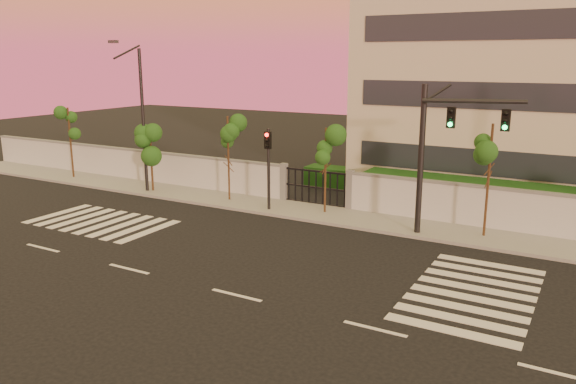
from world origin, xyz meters
name	(u,v)px	position (x,y,z in m)	size (l,w,h in m)	color
ground	(237,295)	(0.00, 0.00, 0.00)	(120.00, 120.00, 0.00)	black
sidewalk	(356,219)	(0.00, 10.50, 0.07)	(60.00, 3.00, 0.15)	gray
perimeter_wall	(369,194)	(0.10, 12.00, 1.07)	(60.00, 0.36, 2.20)	silver
hedge_row	(406,190)	(1.17, 14.74, 0.82)	(41.00, 4.25, 1.80)	#143710
road_markings	(257,255)	(-1.58, 3.76, 0.01)	(57.00, 7.62, 0.02)	silver
street_tree_a	(70,127)	(-20.35, 10.41, 3.51)	(1.44, 1.14, 4.77)	#382314
street_tree_b	(151,145)	(-12.97, 10.06, 2.90)	(1.54, 1.23, 3.94)	#382314
street_tree_c	(228,139)	(-7.63, 10.45, 3.55)	(1.33, 1.06, 4.83)	#382314
street_tree_d	(326,151)	(-1.80, 10.69, 3.32)	(1.36, 1.08, 4.51)	#382314
street_tree_e	(491,155)	(6.16, 10.61, 3.80)	(1.39, 1.11, 5.17)	#382314
traffic_signal_main	(441,143)	(4.24, 9.60, 4.31)	(4.24, 1.39, 6.81)	black
traffic_signal_secondary	(268,160)	(-4.63, 9.73, 2.79)	(0.34, 0.34, 4.40)	black
streetlight_west	(141,113)	(-13.23, 9.63, 4.78)	(0.53, 2.13, 8.84)	black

